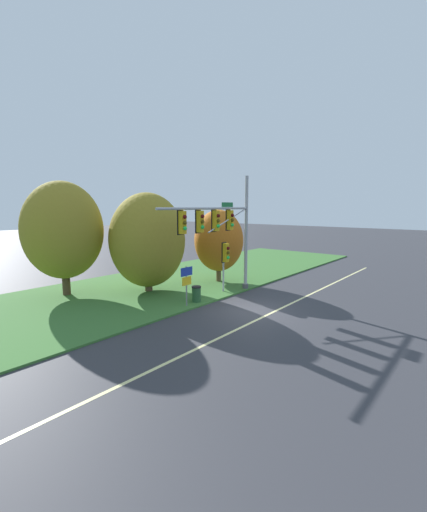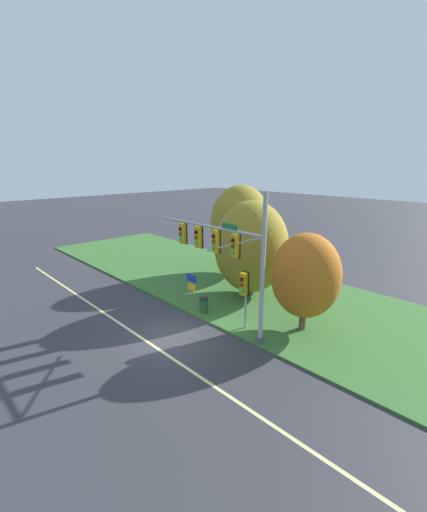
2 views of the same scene
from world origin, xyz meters
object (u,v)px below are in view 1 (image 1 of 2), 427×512
at_px(traffic_signal_mast, 222,226).
at_px(pedestrian_signal_near_kerb, 225,256).
at_px(tree_behind_signpost, 219,241).
at_px(tree_left_of_mast, 147,240).
at_px(tree_nearest_road, 63,230).
at_px(route_sign_post, 187,280).
at_px(trash_bin, 196,294).

height_order(traffic_signal_mast, pedestrian_signal_near_kerb, traffic_signal_mast).
bearing_deg(traffic_signal_mast, tree_behind_signpost, 40.96).
bearing_deg(tree_left_of_mast, tree_nearest_road, 140.44).
bearing_deg(route_sign_post, trash_bin, 7.77).
relative_size(tree_left_of_mast, tree_behind_signpost, 1.21).
relative_size(pedestrian_signal_near_kerb, route_sign_post, 1.44).
xyz_separation_m(pedestrian_signal_near_kerb, tree_nearest_road, (-7.00, 7.36, 1.71)).
relative_size(traffic_signal_mast, pedestrian_signal_near_kerb, 2.49).
relative_size(pedestrian_signal_near_kerb, tree_left_of_mast, 0.50).
height_order(route_sign_post, tree_behind_signpost, tree_behind_signpost).
xyz_separation_m(tree_nearest_road, tree_behind_signpost, (9.23, -5.05, -1.03)).
relative_size(tree_behind_signpost, trash_bin, 5.72).
xyz_separation_m(pedestrian_signal_near_kerb, route_sign_post, (-3.99, -0.30, -0.87)).
bearing_deg(pedestrian_signal_near_kerb, route_sign_post, -175.72).
distance_m(traffic_signal_mast, route_sign_post, 4.13).
bearing_deg(trash_bin, tree_behind_signpost, 25.24).
height_order(tree_nearest_road, tree_left_of_mast, tree_nearest_road).
bearing_deg(pedestrian_signal_near_kerb, tree_left_of_mast, 126.60).
relative_size(traffic_signal_mast, tree_behind_signpost, 1.52).
bearing_deg(pedestrian_signal_near_kerb, trash_bin, -176.82).
bearing_deg(trash_bin, pedestrian_signal_near_kerb, 3.18).
xyz_separation_m(route_sign_post, trash_bin, (0.95, 0.13, -1.03)).
xyz_separation_m(traffic_signal_mast, trash_bin, (-2.00, 0.35, -3.90)).
bearing_deg(traffic_signal_mast, route_sign_post, 175.70).
xyz_separation_m(route_sign_post, tree_nearest_road, (-3.01, 7.66, 2.58)).
height_order(route_sign_post, tree_left_of_mast, tree_left_of_mast).
xyz_separation_m(pedestrian_signal_near_kerb, tree_behind_signpost, (2.23, 2.31, 0.67)).
distance_m(traffic_signal_mast, tree_behind_signpost, 4.52).
bearing_deg(trash_bin, route_sign_post, -172.23).
height_order(pedestrian_signal_near_kerb, tree_left_of_mast, tree_left_of_mast).
relative_size(route_sign_post, tree_left_of_mast, 0.35).
relative_size(traffic_signal_mast, route_sign_post, 3.59).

